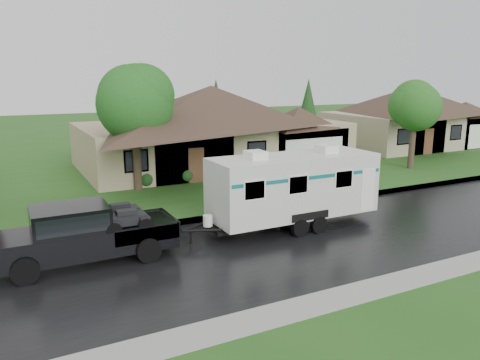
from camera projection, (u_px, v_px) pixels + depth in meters
name	position (u px, v px, depth m)	size (l,w,h in m)	color
ground	(298.00, 222.00, 20.90)	(140.00, 140.00, 0.00)	#23531A
road	(326.00, 236.00, 19.16)	(140.00, 8.00, 0.01)	black
curb	(272.00, 208.00, 22.84)	(140.00, 0.50, 0.15)	gray
lawn	(181.00, 165.00, 33.90)	(140.00, 26.00, 0.15)	#23531A
house_main	(216.00, 116.00, 33.15)	(19.44, 10.80, 6.90)	tan
house_neighbor	(414.00, 111.00, 42.57)	(15.12, 9.72, 6.45)	tan
tree_left_green	(134.00, 101.00, 25.28)	(4.28, 4.28, 7.09)	#382B1E
tree_right_green	(415.00, 106.00, 31.49)	(3.73, 3.73, 6.17)	#382B1E
shrub_row	(242.00, 168.00, 29.72)	(13.60, 1.00, 1.00)	#143814
pickup_truck	(80.00, 232.00, 16.19)	(6.25, 2.38, 2.08)	black
travel_trailer	(294.00, 185.00, 19.97)	(7.71, 2.71, 3.46)	silver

